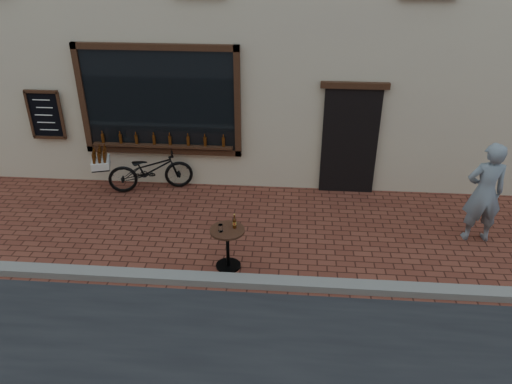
{
  "coord_description": "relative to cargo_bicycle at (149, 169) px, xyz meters",
  "views": [
    {
      "loc": [
        0.78,
        -5.91,
        4.95
      ],
      "look_at": [
        0.2,
        1.2,
        1.1
      ],
      "focal_mm": 35.0,
      "sensor_mm": 36.0,
      "label": 1
    }
  ],
  "objects": [
    {
      "name": "pedestrian",
      "position": [
        6.24,
        -1.36,
        0.45
      ],
      "size": [
        0.69,
        0.47,
        1.84
      ],
      "primitive_type": "imported",
      "rotation": [
        0.0,
        0.0,
        3.19
      ],
      "color": "slate",
      "rests_on": "ground"
    },
    {
      "name": "ground",
      "position": [
        2.19,
        -3.18,
        -0.47
      ],
      "size": [
        90.0,
        90.0,
        0.0
      ],
      "primitive_type": "plane",
      "color": "#5B281D",
      "rests_on": "ground"
    },
    {
      "name": "kerb",
      "position": [
        2.19,
        -2.98,
        -0.41
      ],
      "size": [
        90.0,
        0.25,
        0.12
      ],
      "primitive_type": "cube",
      "color": "slate",
      "rests_on": "ground"
    },
    {
      "name": "cargo_bicycle",
      "position": [
        0.0,
        0.0,
        0.0
      ],
      "size": [
        2.07,
        1.11,
        0.97
      ],
      "rotation": [
        0.0,
        0.0,
        1.86
      ],
      "color": "black",
      "rests_on": "ground"
    },
    {
      "name": "bistro_table",
      "position": [
        1.98,
        -2.54,
        0.04
      ],
      "size": [
        0.56,
        0.56,
        0.96
      ],
      "color": "black",
      "rests_on": "ground"
    }
  ]
}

